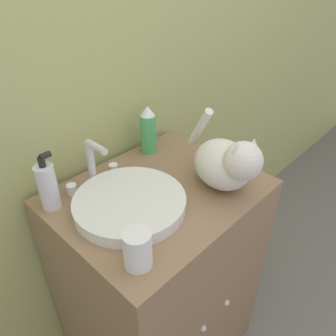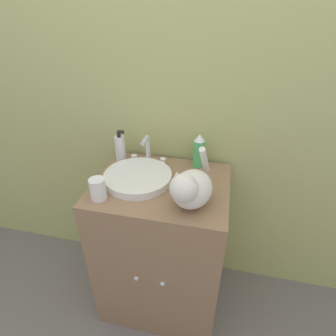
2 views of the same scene
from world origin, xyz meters
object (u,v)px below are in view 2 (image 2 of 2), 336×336
Objects in this scene: cat at (191,188)px; soap_bottle at (120,148)px; cup at (98,189)px; spray_bottle at (199,151)px.

soap_bottle is at bearing -110.65° from cat.
cat is at bearing 5.06° from cup.
cat is 0.54m from soap_bottle.
cat is at bearing -88.59° from spray_bottle.
cat reaches higher than cup.
soap_bottle reaches higher than cup.
cup is at bearing -69.73° from cat.
soap_bottle is at bearing 95.30° from cup.
cup is (-0.40, -0.04, -0.04)m from cat.
soap_bottle is 0.35m from cup.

